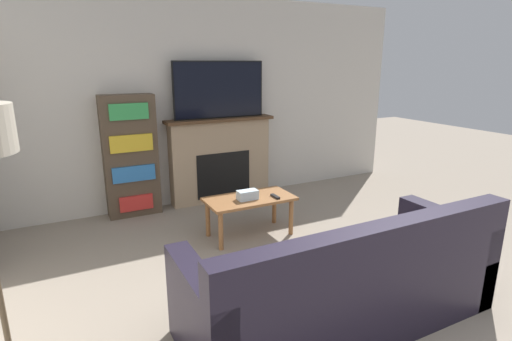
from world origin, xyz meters
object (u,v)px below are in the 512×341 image
object	(u,v)px
tv	(219,90)
couch	(344,288)
fireplace	(220,159)
coffee_table	(250,203)
bookshelf	(131,156)

from	to	relation	value
tv	couch	bearing A→B (deg)	-95.15
couch	fireplace	bearing A→B (deg)	84.88
fireplace	coffee_table	xyz separation A→B (m)	(-0.18, -1.28, -0.20)
couch	bookshelf	bearing A→B (deg)	107.28
fireplace	couch	size ratio (longest dim) A/B	0.64
couch	bookshelf	distance (m)	3.15
couch	bookshelf	xyz separation A→B (m)	(-0.93, 2.97, 0.46)
couch	coffee_table	size ratio (longest dim) A/B	2.43
coffee_table	bookshelf	xyz separation A→B (m)	(-1.01, 1.25, 0.37)
fireplace	couch	world-z (taller)	fireplace
tv	couch	distance (m)	3.23
fireplace	tv	distance (m)	0.94
tv	coffee_table	distance (m)	1.71
bookshelf	couch	bearing A→B (deg)	-72.72
coffee_table	bookshelf	bearing A→B (deg)	128.87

